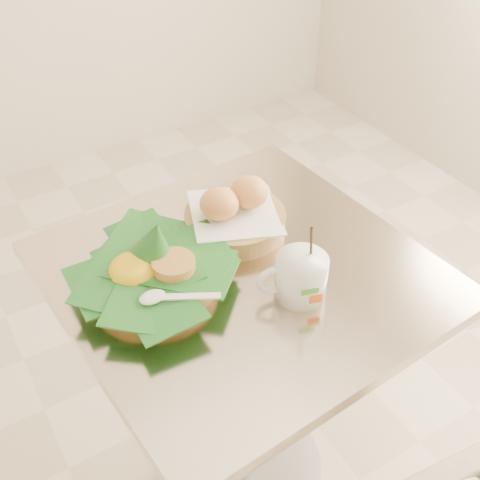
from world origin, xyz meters
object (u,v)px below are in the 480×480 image
bread_basket (235,214)px  coffee_mug (300,276)px  cafe_table (242,342)px  rice_basket (152,267)px

bread_basket → coffee_mug: (0.00, -0.23, 0.01)m
cafe_table → coffee_mug: bearing=-64.1°
cafe_table → rice_basket: bearing=162.0°
bread_basket → cafe_table: bearing=-114.4°
cafe_table → coffee_mug: coffee_mug is taller
cafe_table → bread_basket: bearing=65.6°
rice_basket → bread_basket: size_ratio=1.31×
rice_basket → bread_basket: rice_basket is taller
bread_basket → coffee_mug: size_ratio=1.39×
rice_basket → bread_basket: 0.23m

